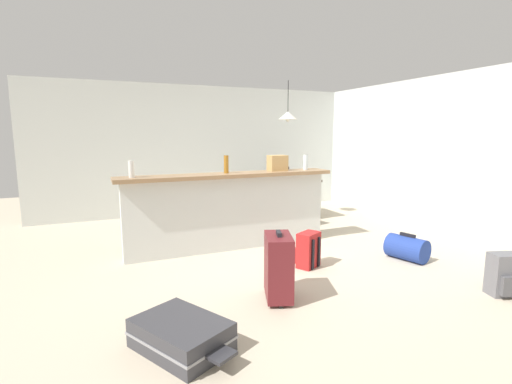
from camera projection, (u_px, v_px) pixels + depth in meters
The scene contains 18 objects.
ground_plane at pixel (274, 255), 4.99m from camera, with size 13.00×13.00×0.05m, color beige.
wall_back at pixel (207, 150), 7.55m from camera, with size 6.60×0.10×2.50m, color silver.
wall_right at pixel (430, 153), 6.27m from camera, with size 0.10×6.00×2.50m, color silver.
partition_half_wall at pixel (230, 213), 5.11m from camera, with size 2.80×0.20×1.00m, color silver.
bar_countertop at pixel (229, 175), 5.03m from camera, with size 2.96×0.40×0.05m, color #93704C.
bottle_white at pixel (131, 169), 4.52m from camera, with size 0.07×0.07×0.20m, color silver.
bottle_amber at pixel (226, 164), 5.02m from camera, with size 0.06×0.06×0.24m, color #9E661E.
bottle_clear at pixel (306, 162), 5.51m from camera, with size 0.07×0.07×0.22m, color silver.
grocery_bag at pixel (277, 163), 5.36m from camera, with size 0.26×0.18×0.22m, color tan.
dining_table at pixel (285, 184), 6.97m from camera, with size 1.10×0.80×0.74m.
dining_chair_near_partition at pixel (294, 196), 6.48m from camera, with size 0.49×0.49×0.93m.
dining_chair_far_side at pixel (277, 187), 7.48m from camera, with size 0.45×0.45×0.93m.
pendant_lamp at pixel (288, 115), 6.70m from camera, with size 0.34×0.34×0.72m.
suitcase_flat_charcoal at pixel (182, 335), 2.76m from camera, with size 0.76×0.89×0.22m.
suitcase_upright_maroon at pixel (278, 266), 3.57m from camera, with size 0.38×0.50×0.67m.
duffel_bag_blue at pixel (407, 248), 4.72m from camera, with size 0.42×0.54×0.34m.
backpack_grey at pixel (504, 275), 3.68m from camera, with size 0.32×0.30×0.42m.
backpack_red at pixel (308, 250), 4.46m from camera, with size 0.33×0.32×0.42m.
Camera 1 is at (-2.14, -4.30, 1.58)m, focal length 26.35 mm.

